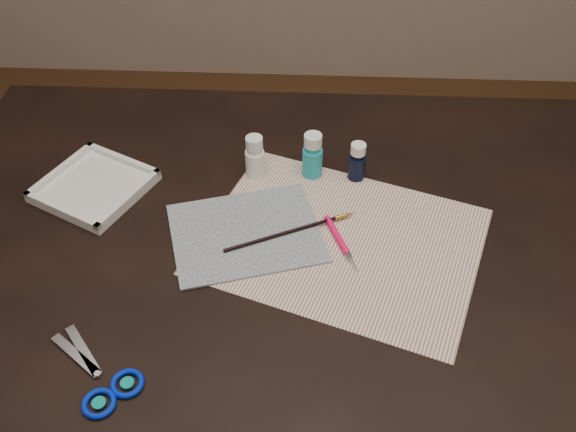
{
  "coord_description": "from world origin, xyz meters",
  "views": [
    {
      "loc": [
        0.04,
        -0.77,
        1.54
      ],
      "look_at": [
        0.0,
        0.0,
        0.8
      ],
      "focal_mm": 40.0,
      "sensor_mm": 36.0,
      "label": 1
    }
  ],
  "objects_px": {
    "paint_bottle_cyan": "(312,155)",
    "paint_bottle_white": "(255,157)",
    "paper": "(341,241)",
    "palette_tray": "(94,186)",
    "paint_bottle_navy": "(357,162)",
    "canvas": "(246,233)",
    "scissors": "(87,370)"
  },
  "relations": [
    {
      "from": "paint_bottle_white",
      "to": "paint_bottle_navy",
      "type": "xyz_separation_m",
      "value": [
        0.19,
        0.0,
        -0.01
      ]
    },
    {
      "from": "paper",
      "to": "palette_tray",
      "type": "relative_size",
      "value": 2.6
    },
    {
      "from": "paint_bottle_navy",
      "to": "scissors",
      "type": "relative_size",
      "value": 0.42
    },
    {
      "from": "paper",
      "to": "palette_tray",
      "type": "height_order",
      "value": "palette_tray"
    },
    {
      "from": "paint_bottle_white",
      "to": "paint_bottle_cyan",
      "type": "bearing_deg",
      "value": 4.23
    },
    {
      "from": "paint_bottle_white",
      "to": "palette_tray",
      "type": "bearing_deg",
      "value": -169.25
    },
    {
      "from": "canvas",
      "to": "paint_bottle_navy",
      "type": "height_order",
      "value": "paint_bottle_navy"
    },
    {
      "from": "paper",
      "to": "paint_bottle_white",
      "type": "height_order",
      "value": "paint_bottle_white"
    },
    {
      "from": "canvas",
      "to": "palette_tray",
      "type": "relative_size",
      "value": 1.43
    },
    {
      "from": "paint_bottle_white",
      "to": "paint_bottle_navy",
      "type": "distance_m",
      "value": 0.19
    },
    {
      "from": "paper",
      "to": "paint_bottle_navy",
      "type": "distance_m",
      "value": 0.18
    },
    {
      "from": "palette_tray",
      "to": "paint_bottle_white",
      "type": "bearing_deg",
      "value": 10.75
    },
    {
      "from": "paper",
      "to": "canvas",
      "type": "height_order",
      "value": "canvas"
    },
    {
      "from": "paint_bottle_cyan",
      "to": "paint_bottle_navy",
      "type": "height_order",
      "value": "paint_bottle_cyan"
    },
    {
      "from": "paper",
      "to": "paint_bottle_cyan",
      "type": "relative_size",
      "value": 4.95
    },
    {
      "from": "paint_bottle_cyan",
      "to": "palette_tray",
      "type": "height_order",
      "value": "paint_bottle_cyan"
    },
    {
      "from": "scissors",
      "to": "paper",
      "type": "bearing_deg",
      "value": -105.78
    },
    {
      "from": "canvas",
      "to": "scissors",
      "type": "xyz_separation_m",
      "value": [
        -0.2,
        -0.28,
        0.0
      ]
    },
    {
      "from": "paint_bottle_navy",
      "to": "canvas",
      "type": "bearing_deg",
      "value": -140.43
    },
    {
      "from": "paper",
      "to": "canvas",
      "type": "xyz_separation_m",
      "value": [
        -0.16,
        0.01,
        0.0
      ]
    },
    {
      "from": "canvas",
      "to": "paint_bottle_cyan",
      "type": "height_order",
      "value": "paint_bottle_cyan"
    },
    {
      "from": "paint_bottle_cyan",
      "to": "paint_bottle_white",
      "type": "bearing_deg",
      "value": -175.77
    },
    {
      "from": "paint_bottle_cyan",
      "to": "palette_tray",
      "type": "bearing_deg",
      "value": -170.97
    },
    {
      "from": "paint_bottle_navy",
      "to": "palette_tray",
      "type": "relative_size",
      "value": 0.45
    },
    {
      "from": "paper",
      "to": "paint_bottle_white",
      "type": "relative_size",
      "value": 5.16
    },
    {
      "from": "paint_bottle_cyan",
      "to": "paint_bottle_navy",
      "type": "distance_m",
      "value": 0.08
    },
    {
      "from": "paint_bottle_white",
      "to": "paper",
      "type": "bearing_deg",
      "value": -46.22
    },
    {
      "from": "paper",
      "to": "paint_bottle_white",
      "type": "distance_m",
      "value": 0.24
    },
    {
      "from": "scissors",
      "to": "palette_tray",
      "type": "xyz_separation_m",
      "value": [
        -0.09,
        0.39,
        0.01
      ]
    },
    {
      "from": "paint_bottle_cyan",
      "to": "paint_bottle_navy",
      "type": "bearing_deg",
      "value": -4.1
    },
    {
      "from": "paper",
      "to": "paint_bottle_cyan",
      "type": "distance_m",
      "value": 0.19
    },
    {
      "from": "paint_bottle_cyan",
      "to": "scissors",
      "type": "height_order",
      "value": "paint_bottle_cyan"
    }
  ]
}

